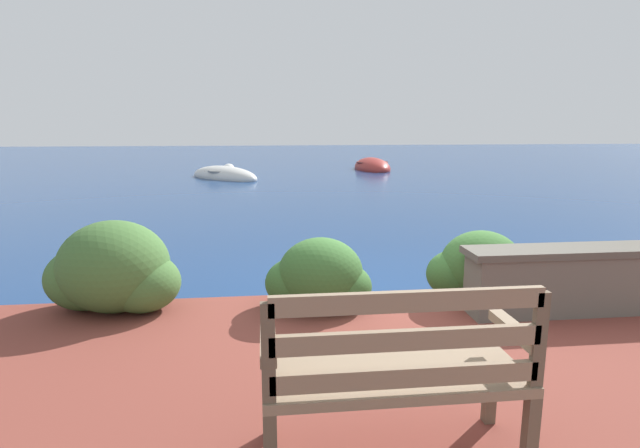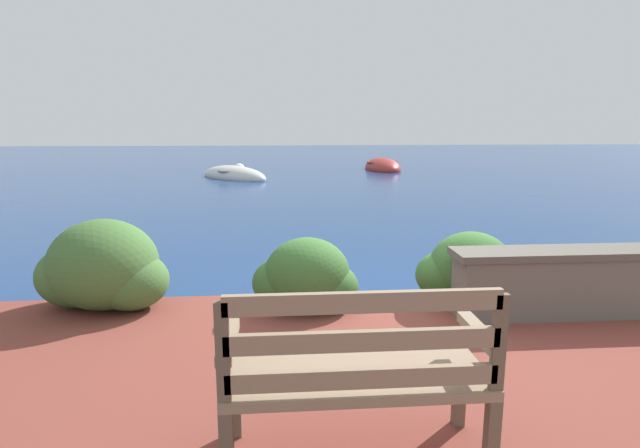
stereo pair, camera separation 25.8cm
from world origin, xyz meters
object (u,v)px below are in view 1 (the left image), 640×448
at_px(rowboat_nearest, 224,177).
at_px(mooring_buoy, 229,170).
at_px(park_bench, 397,370).
at_px(rowboat_mid, 372,168).

bearing_deg(rowboat_nearest, mooring_buoy, -42.54).
xyz_separation_m(park_bench, rowboat_mid, (3.85, 18.17, -0.63)).
bearing_deg(rowboat_mid, rowboat_nearest, -67.56).
bearing_deg(rowboat_mid, mooring_buoy, -88.57).
distance_m(rowboat_nearest, mooring_buoy, 2.33).
xyz_separation_m(rowboat_nearest, mooring_buoy, (-0.00, 2.33, 0.02)).
height_order(park_bench, mooring_buoy, park_bench).
xyz_separation_m(rowboat_nearest, rowboat_mid, (5.82, 2.82, 0.01)).
relative_size(rowboat_nearest, mooring_buoy, 5.67).
bearing_deg(rowboat_mid, park_bench, -15.44).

